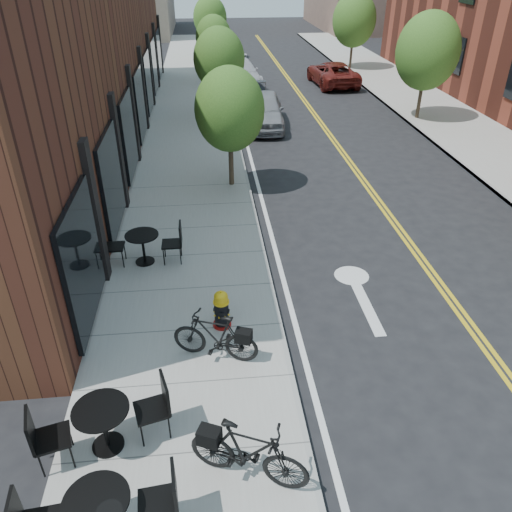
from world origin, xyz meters
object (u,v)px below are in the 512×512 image
bicycle_left (215,336)px  bistro_set_c (143,244)px  parked_car_b (249,100)px  parked_car_far (333,73)px  parked_car_a (263,110)px  fire_hydrant (221,309)px  bistro_set_b (103,422)px  bicycle_right (249,453)px  parked_car_c (240,72)px

bicycle_left → bistro_set_c: 4.00m
parked_car_b → parked_car_far: (5.50, 5.89, -0.07)m
parked_car_a → parked_car_b: (-0.44, 1.98, -0.02)m
fire_hydrant → bistro_set_c: (-1.82, 2.70, 0.10)m
bicycle_left → parked_car_b: 17.18m
fire_hydrant → bistro_set_b: (-1.93, -2.80, 0.13)m
bicycle_right → parked_car_a: (2.27, 17.70, 0.09)m
bicycle_left → bistro_set_c: bearing=-136.1°
bistro_set_b → parked_car_far: (9.49, 24.79, 0.01)m
bicycle_left → parked_car_far: 24.19m
bistro_set_c → parked_car_c: parked_car_c is taller
parked_car_a → parked_car_far: (5.06, 7.87, -0.09)m
bicycle_left → parked_car_a: parked_car_a is taller
fire_hydrant → bicycle_left: 0.95m
bicycle_left → parked_car_b: size_ratio=0.37×
bicycle_left → parked_car_c: 23.68m
bicycle_left → bicycle_right: (0.39, -2.64, 0.04)m
bicycle_left → parked_car_far: size_ratio=0.35×
bicycle_right → bistro_set_c: 6.61m
fire_hydrant → bicycle_left: bicycle_left is taller
bistro_set_c → parked_car_c: bearing=78.9°
bistro_set_c → parked_car_far: parked_car_far is taller
parked_car_b → fire_hydrant: bearing=-89.9°
bistro_set_c → fire_hydrant: bearing=-56.0°
bicycle_left → parked_car_c: bearing=-166.2°
bistro_set_b → parked_car_far: parked_car_far is taller
fire_hydrant → bistro_set_b: bearing=-102.0°
bistro_set_c → parked_car_b: 13.94m
bicycle_left → parked_car_far: (7.72, 22.92, 0.04)m
fire_hydrant → parked_car_a: (2.50, 14.12, 0.23)m
bicycle_right → parked_car_c: parked_car_c is taller
parked_car_far → parked_car_c: bearing=-10.2°
parked_car_b → bicycle_right: bearing=-87.9°
parked_car_a → bistro_set_c: bearing=-105.7°
bicycle_right → bistro_set_c: bicycle_right is taller
parked_car_a → parked_car_b: size_ratio=1.00×
fire_hydrant → parked_car_c: 22.74m
bicycle_left → bistro_set_b: size_ratio=0.82×
parked_car_b → parked_car_far: size_ratio=0.93×
parked_car_far → parked_car_b: bearing=43.6°
bistro_set_c → bistro_set_b: bearing=-91.0°
fire_hydrant → parked_car_b: 16.23m
bicycle_left → bistro_set_c: bistro_set_c is taller
bistro_set_b → parked_car_a: 17.49m
fire_hydrant → bistro_set_b: bistro_set_b is taller
bistro_set_c → parked_car_b: bearing=73.9°
bicycle_left → bicycle_right: 2.67m
bicycle_left → parked_car_b: parked_car_b is taller
bicycle_right → bistro_set_c: size_ratio=0.96×
parked_car_b → parked_car_far: 8.06m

